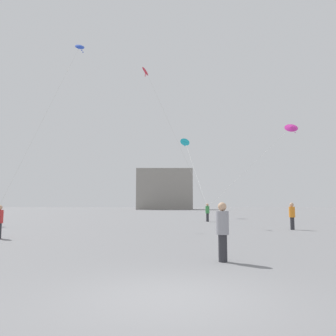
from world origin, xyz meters
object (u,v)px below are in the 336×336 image
Objects in this scene: kite_crimson_diamond at (146,73)px; kite_cyan_diamond at (185,142)px; building_left_hall at (164,189)px; kite_cobalt_diamond at (78,50)px; person_in_grey at (222,229)px; person_in_green at (207,212)px; person_in_orange at (292,215)px; kite_magenta_diamond at (290,128)px.

kite_crimson_diamond reaches higher than kite_cyan_diamond.
kite_cyan_diamond is at bearing 73.45° from kite_crimson_diamond.
kite_cobalt_diamond is at bearing -95.63° from building_left_hall.
building_left_hall is at bearing -126.88° from person_in_grey.
building_left_hall reaches higher than person_in_grey.
person_in_green is 14.35m from kite_cyan_diamond.
person_in_green is 0.97× the size of person_in_orange.
kite_crimson_diamond reaches higher than person_in_grey.
kite_cyan_diamond reaches higher than person_in_green.
kite_cobalt_diamond is at bearing -165.70° from kite_crimson_diamond.
building_left_hall is (-2.59, 87.50, 4.63)m from person_in_grey.
kite_crimson_diamond is at bearing 14.30° from kite_cobalt_diamond.
building_left_hall is (0.95, 67.64, -7.79)m from kite_crimson_diamond.
person_in_green is 13.89m from kite_crimson_diamond.
kite_magenta_diamond is at bearing 18.62° from kite_crimson_diamond.
building_left_hall is at bearing 34.09° from person_in_green.
kite_cyan_diamond is 0.80× the size of building_left_hall.
person_in_orange is 21.94m from kite_cobalt_diamond.
building_left_hall is at bearing 93.39° from kite_cyan_diamond.
kite_cyan_diamond reaches higher than person_in_orange.
kite_cobalt_diamond reaches higher than person_in_orange.
kite_magenta_diamond is (8.99, 2.39, 8.56)m from person_in_green.
person_in_green is 12.64m from kite_magenta_diamond.
kite_cobalt_diamond is 19.10m from kite_cyan_diamond.
person_in_orange is at bearing -20.62° from kite_cobalt_diamond.
building_left_hall is at bearing 89.20° from kite_crimson_diamond.
kite_cobalt_diamond is (-11.49, -4.03, 13.94)m from person_in_green.
kite_crimson_diamond is 14.98m from kite_cyan_diamond.
kite_magenta_diamond is 0.64× the size of building_left_hall.
kite_crimson_diamond is at bearing 144.22° from person_in_green.
person_in_orange is 17.61m from kite_crimson_diamond.
kite_cyan_diamond is (4.13, 13.89, -3.81)m from kite_crimson_diamond.
person_in_orange is 1.01× the size of person_in_grey.
person_in_orange is 23.77m from kite_cyan_diamond.
person_in_green is 0.17× the size of kite_magenta_diamond.
person_in_grey is (-2.09, -22.39, 0.02)m from person_in_green.
kite_cyan_diamond is (-1.50, 11.36, 8.64)m from person_in_green.
person_in_grey is at bearing -15.17° from person_in_orange.
person_in_green is 0.97× the size of person_in_grey.
person_in_grey is 23.69m from kite_crimson_diamond.
kite_cyan_diamond is (0.60, 33.74, 8.61)m from person_in_grey.
kite_crimson_diamond is (-3.53, 19.86, 12.42)m from person_in_grey.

